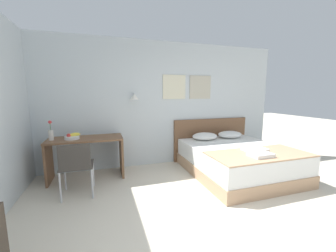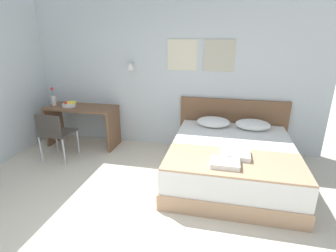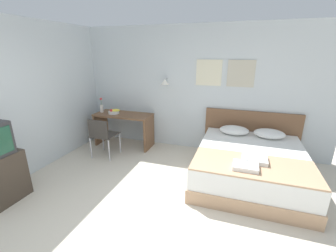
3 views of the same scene
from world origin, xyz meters
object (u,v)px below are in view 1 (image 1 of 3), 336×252
(folded_towel_mid_bed, at_px, (261,155))
(fruit_bowl, at_px, (72,137))
(throw_blanket, at_px, (259,154))
(folded_towel_near_foot, at_px, (255,149))
(bed, at_px, (237,160))
(desk_chair, at_px, (76,164))
(flower_vase, at_px, (51,133))
(pillow_right, at_px, (230,134))
(pillow_left, at_px, (205,136))
(desk, at_px, (86,150))
(headboard, at_px, (211,139))

(folded_towel_mid_bed, distance_m, fruit_bowl, 3.20)
(throw_blanket, xyz_separation_m, folded_towel_near_foot, (0.03, 0.14, 0.04))
(folded_towel_mid_bed, xyz_separation_m, fruit_bowl, (-2.89, 1.36, 0.20))
(bed, xyz_separation_m, desk_chair, (-2.87, -0.05, 0.24))
(throw_blanket, distance_m, flower_vase, 3.56)
(pillow_right, height_order, throw_blanket, pillow_right)
(throw_blanket, relative_size, folded_towel_mid_bed, 5.03)
(pillow_left, bearing_deg, desk, -178.84)
(pillow_right, height_order, flower_vase, flower_vase)
(headboard, bearing_deg, flower_vase, -173.76)
(folded_towel_near_foot, bearing_deg, pillow_right, 75.71)
(throw_blanket, bearing_deg, pillow_left, 103.86)
(pillow_left, height_order, folded_towel_near_foot, pillow_left)
(pillow_right, height_order, desk_chair, desk_chair)
(bed, height_order, desk, desk)
(bed, xyz_separation_m, flower_vase, (-3.32, 0.66, 0.61))
(desk_chair, bearing_deg, folded_towel_mid_bed, -13.61)
(headboard, distance_m, folded_towel_near_foot, 1.47)
(fruit_bowl, bearing_deg, folded_towel_near_foot, -19.75)
(headboard, xyz_separation_m, fruit_bowl, (-2.99, -0.38, 0.32))
(desk, xyz_separation_m, fruit_bowl, (-0.21, -0.04, 0.26))
(folded_towel_mid_bed, relative_size, fruit_bowl, 1.25)
(pillow_left, relative_size, desk_chair, 0.67)
(fruit_bowl, bearing_deg, pillow_left, 1.89)
(headboard, xyz_separation_m, flower_vase, (-3.32, -0.36, 0.40))
(folded_towel_mid_bed, bearing_deg, desk_chair, 166.39)
(desk_chair, distance_m, fruit_bowl, 0.76)
(folded_towel_mid_bed, distance_m, flower_vase, 3.52)
(desk, bearing_deg, folded_towel_near_foot, -21.81)
(bed, bearing_deg, desk_chair, -179.07)
(folded_towel_near_foot, bearing_deg, throw_blanket, -100.17)
(folded_towel_near_foot, xyz_separation_m, flower_vase, (-3.35, 1.10, 0.28))
(headboard, xyz_separation_m, desk, (-2.77, -0.34, 0.05))
(desk_chair, bearing_deg, folded_towel_near_foot, -7.71)
(pillow_right, distance_m, fruit_bowl, 3.32)
(bed, distance_m, desk, 2.87)
(folded_towel_near_foot, bearing_deg, flower_vase, 161.78)
(bed, relative_size, pillow_left, 3.52)
(headboard, distance_m, pillow_left, 0.46)
(folded_towel_near_foot, relative_size, fruit_bowl, 1.31)
(pillow_right, distance_m, desk_chair, 3.29)
(desk, bearing_deg, desk_chair, -97.58)
(folded_towel_near_foot, bearing_deg, fruit_bowl, 160.25)
(bed, bearing_deg, headboard, 90.00)
(throw_blanket, relative_size, fruit_bowl, 6.28)
(desk, relative_size, desk_chair, 1.54)
(folded_towel_mid_bed, height_order, desk_chair, desk_chair)
(bed, distance_m, folded_towel_mid_bed, 0.80)
(pillow_left, relative_size, desk, 0.44)
(pillow_left, bearing_deg, flower_vase, -178.70)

